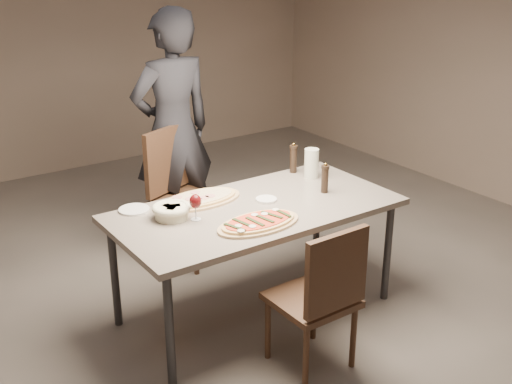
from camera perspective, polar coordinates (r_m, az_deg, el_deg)
room at (r=3.81m, az=0.00°, el=7.73°), size 7.00×7.00×7.00m
dining_table at (r=4.03m, az=0.00°, el=-2.08°), size 1.80×0.90×0.75m
zucchini_pizza at (r=3.75m, az=0.22°, el=-2.73°), size 0.54×0.30×0.05m
ham_pizza at (r=4.11m, az=-4.93°, el=-0.60°), size 0.55×0.31×0.04m
bread_basket at (r=3.87m, az=-7.52°, el=-1.63°), size 0.23×0.23×0.08m
oil_dish at (r=4.10m, az=0.92°, el=-0.67°), size 0.14×0.14×0.02m
pepper_mill_left at (r=4.59m, az=3.35°, el=3.00°), size 0.06×0.06×0.22m
pepper_mill_right at (r=4.23m, az=6.14°, el=1.21°), size 0.05×0.05×0.21m
carafe at (r=4.49m, az=4.95°, el=2.55°), size 0.10×0.10×0.21m
wine_glass at (r=3.80m, az=-5.41°, el=-0.91°), size 0.07×0.07×0.16m
side_plate at (r=4.03m, az=-10.78°, el=-1.54°), size 0.19×0.19×0.01m
chair_near at (r=3.58m, az=5.87°, el=-8.86°), size 0.43×0.43×0.90m
chair_far at (r=4.88m, az=-6.78°, el=0.43°), size 0.62×0.62×1.01m
diner at (r=5.02m, az=-7.40°, el=5.44°), size 0.70×0.47×1.87m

